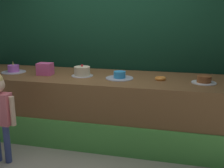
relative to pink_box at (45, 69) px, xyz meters
The scene contains 9 objects.
ground_plane 1.29m from the pink_box, 28.45° to the right, with size 12.00×12.00×0.00m, color #ADA38E.
stage_platform 0.93m from the pink_box, ahead, with size 4.26×1.03×0.85m.
curtain_backdrop 1.10m from the pink_box, 41.57° to the left, with size 4.83×0.08×2.62m, color #113823.
pink_box is the anchor object (origin of this frame).
donut 1.55m from the pink_box, ahead, with size 0.14×0.14×0.04m, color orange.
cake_left 0.52m from the pink_box, behind, with size 0.34×0.34×0.16m.
cake_center_left 0.52m from the pink_box, ahead, with size 0.29×0.29×0.16m.
cake_center_right 1.03m from the pink_box, ahead, with size 0.36×0.36×0.09m.
cake_right 2.07m from the pink_box, ahead, with size 0.29×0.29×0.09m.
Camera 1 is at (0.97, -2.90, 1.64)m, focal length 43.59 mm.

